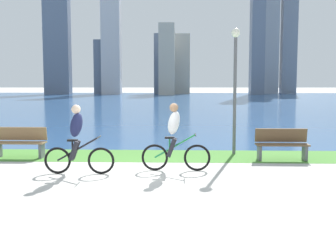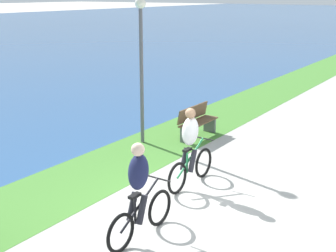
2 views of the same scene
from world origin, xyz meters
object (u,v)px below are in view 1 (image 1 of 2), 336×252
at_px(cyclist_lead, 175,138).
at_px(cyclist_trailing, 77,140).
at_px(lamppost_tall, 235,72).
at_px(bench_far_along_path, 282,144).
at_px(bench_near_path, 21,142).

bearing_deg(cyclist_lead, cyclist_trailing, -168.86).
height_order(cyclist_trailing, lamppost_tall, lamppost_tall).
bearing_deg(cyclist_trailing, lamppost_tall, 36.74).
distance_m(cyclist_lead, bench_far_along_path, 3.51).
xyz_separation_m(bench_near_path, lamppost_tall, (6.43, 0.87, 2.08)).
height_order(cyclist_trailing, bench_near_path, cyclist_trailing).
distance_m(cyclist_trailing, bench_near_path, 3.21).
bearing_deg(cyclist_trailing, bench_near_path, 135.30).
xyz_separation_m(cyclist_trailing, bench_far_along_path, (5.42, 2.12, -0.39)).
height_order(bench_near_path, lamppost_tall, lamppost_tall).
bearing_deg(cyclist_trailing, cyclist_lead, 11.14).
relative_size(cyclist_lead, bench_near_path, 1.17).
xyz_separation_m(cyclist_lead, bench_near_path, (-4.62, 1.77, -0.39)).
xyz_separation_m(bench_far_along_path, lamppost_tall, (-1.26, 0.99, 2.08)).
bearing_deg(cyclist_trailing, bench_far_along_path, 21.34).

